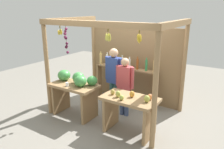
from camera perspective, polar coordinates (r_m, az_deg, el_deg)
name	(u,v)px	position (r m, az deg, el deg)	size (l,w,h in m)	color
ground_plane	(116,112)	(5.78, 1.00, -9.50)	(12.00, 12.00, 0.00)	gray
market_stall	(124,57)	(5.66, 3.21, 4.55)	(2.86, 1.96, 2.32)	#99754C
fruit_counter_left	(75,87)	(5.42, -9.40, -3.08)	(1.15, 0.67, 1.08)	#99754C
fruit_counter_right	(130,108)	(4.64, 4.57, -8.48)	(1.15, 0.64, 0.94)	#99754C
bottle_shelf_unit	(125,74)	(6.10, 3.33, 0.17)	(1.83, 0.22, 1.36)	#99754C
vendor_man	(114,74)	(5.50, 0.43, 0.05)	(0.48, 0.22, 1.62)	#305D5B
vendor_woman	(125,82)	(5.30, 3.28, -2.01)	(0.48, 0.20, 1.45)	#3E4F7B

